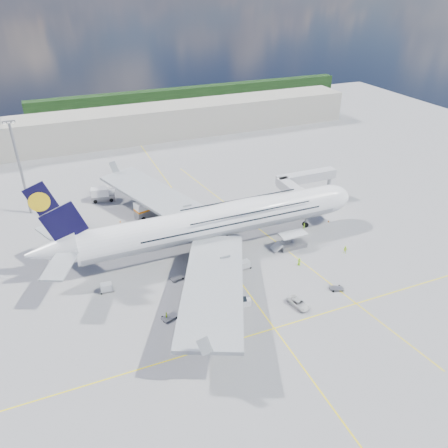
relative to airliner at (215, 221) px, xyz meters
name	(u,v)px	position (x,y,z in m)	size (l,w,h in m)	color
ground	(231,269)	(-0.26, -10.00, -6.87)	(300.00, 300.00, 0.00)	gray
taxi_line_main	(231,269)	(-0.26, -10.00, -6.86)	(0.25, 220.00, 0.01)	yellow
taxi_line_cross	(274,328)	(-0.26, -30.00, -6.86)	(120.00, 0.25, 0.01)	yellow
taxi_line_diag	(267,235)	(13.74, 0.00, -6.86)	(0.25, 100.00, 0.01)	yellow
airliner	(215,221)	(0.00, 0.00, 0.00)	(77.26, 79.15, 23.71)	white
jet_bridge	(301,183)	(29.55, 10.94, -0.02)	(18.80, 12.10, 8.50)	#B7B7BC
cargo_loader	(292,243)	(16.56, -7.11, -5.62)	(8.53, 3.20, 3.67)	silver
light_mast	(20,168)	(-40.26, 35.00, 6.34)	(3.00, 0.70, 25.50)	gray
terminal	(135,124)	(-0.26, 85.00, -0.87)	(180.00, 16.00, 12.00)	#B2AD9E
tree_line	(194,95)	(39.74, 130.00, -2.87)	(160.00, 6.00, 8.00)	#193814
dolly_row_a	(188,297)	(-12.33, -16.52, -5.86)	(2.96, 1.60, 1.87)	gray
dolly_row_b	(170,317)	(-17.20, -20.11, -6.52)	(3.46, 2.60, 0.45)	gray
dolly_row_c	(177,278)	(-12.34, -8.88, -6.55)	(3.08, 2.10, 0.41)	gray
dolly_back	(106,287)	(-26.80, -7.37, -5.84)	(3.17, 1.91, 1.91)	gray
dolly_nose_far	(336,288)	(16.95, -24.75, -6.55)	(3.16, 2.60, 0.41)	gray
dolly_nose_near	(244,265)	(2.56, -10.78, -5.84)	(3.20, 1.97, 1.92)	gray
baggage_tug	(244,302)	(-2.79, -22.04, -6.09)	(3.03, 1.85, 1.77)	white
catering_truck_inner	(148,209)	(-11.08, 20.68, -4.70)	(8.20, 4.74, 4.59)	gray
catering_truck_outer	(103,195)	(-20.83, 34.86, -5.00)	(7.04, 3.54, 4.02)	gray
service_van	(299,303)	(7.02, -26.33, -6.18)	(2.29, 4.96, 1.38)	silver
crew_nose	(304,226)	(23.92, -0.81, -6.03)	(0.61, 0.40, 1.68)	#9CF619
crew_loader	(345,250)	(26.64, -14.30, -5.88)	(0.96, 0.74, 1.97)	#BCEF19
crew_wing	(166,316)	(-17.81, -20.07, -6.05)	(0.95, 0.40, 1.63)	#ABE017
crew_van	(299,262)	(14.34, -14.33, -5.94)	(0.90, 0.59, 1.85)	#9FF019
crew_tug	(207,280)	(-6.90, -12.76, -5.87)	(1.29, 0.74, 1.99)	#B2DA17
cone_nose	(329,221)	(31.74, -0.25, -6.60)	(0.44, 0.44, 0.56)	orange
cone_wing_left_inner	(202,229)	(-0.28, 8.51, -6.57)	(0.49, 0.49, 0.63)	orange
cone_wing_left_outer	(120,221)	(-18.81, 20.52, -6.63)	(0.40, 0.40, 0.50)	orange
cone_wing_right_inner	(209,271)	(-5.22, -9.14, -6.62)	(0.41, 0.41, 0.52)	orange
cone_wing_right_outer	(178,325)	(-16.38, -22.56, -6.63)	(0.38, 0.38, 0.48)	orange
cone_tail	(48,269)	(-37.56, 5.04, -6.63)	(0.38, 0.38, 0.49)	orange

